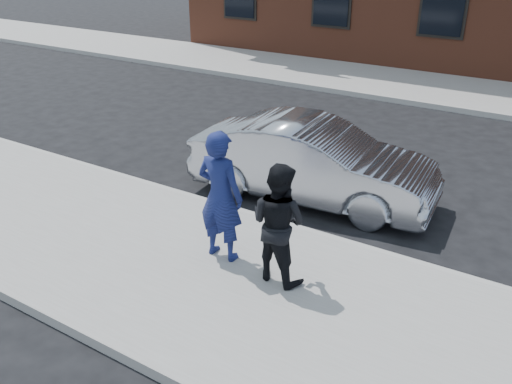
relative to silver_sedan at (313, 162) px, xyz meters
The scene contains 8 objects.
ground 3.00m from the silver_sedan, 103.89° to the right, with size 100.00×100.00×0.00m, color black.
near_sidewalk 3.23m from the silver_sedan, 102.80° to the right, with size 50.00×3.50×0.15m, color gray.
near_curb 1.59m from the silver_sedan, 118.63° to the right, with size 50.00×0.10×0.15m, color #999691.
far_sidewalk 8.47m from the silver_sedan, 94.76° to the left, with size 50.00×3.50×0.15m, color gray.
far_curb 6.68m from the silver_sedan, 96.04° to the left, with size 50.00×0.10×0.15m, color #999691.
silver_sedan is the anchor object (origin of this frame).
man_hoodie 2.63m from the silver_sedan, 92.60° to the right, with size 0.69×0.51×1.88m.
man_peacoat 2.78m from the silver_sedan, 72.83° to the right, with size 0.87×0.72×1.64m.
Camera 1 is at (4.48, -5.11, 4.35)m, focal length 38.00 mm.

